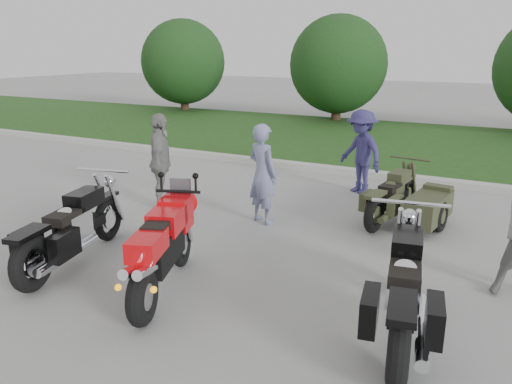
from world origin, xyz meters
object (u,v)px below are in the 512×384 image
at_px(sportbike_red, 162,247).
at_px(person_back, 161,162).
at_px(cruiser_sidecar, 412,204).
at_px(cruiser_right, 404,293).
at_px(person_stripe, 263,174).
at_px(person_denim, 361,152).
at_px(cruiser_left, 69,232).

xyz_separation_m(sportbike_red, person_back, (-2.04, 2.62, 0.27)).
bearing_deg(cruiser_sidecar, person_back, -156.77).
height_order(cruiser_right, person_stripe, person_stripe).
xyz_separation_m(person_denim, person_back, (-2.87, -2.65, 0.03)).
bearing_deg(person_back, cruiser_left, 157.14).
distance_m(cruiser_sidecar, person_stripe, 2.47).
distance_m(person_denim, person_back, 3.91).
height_order(person_stripe, person_back, person_back).
bearing_deg(cruiser_right, person_denim, 101.00).
bearing_deg(cruiser_right, person_stripe, 129.04).
xyz_separation_m(cruiser_right, cruiser_sidecar, (-0.56, 3.39, -0.12)).
xyz_separation_m(sportbike_red, cruiser_right, (2.70, 0.35, -0.10)).
distance_m(sportbike_red, cruiser_right, 2.72).
xyz_separation_m(cruiser_right, person_back, (-4.74, 2.27, 0.37)).
bearing_deg(cruiser_left, cruiser_sidecar, 31.75).
height_order(sportbike_red, person_back, person_back).
height_order(cruiser_left, cruiser_sidecar, cruiser_left).
height_order(person_stripe, person_denim, person_denim).
relative_size(cruiser_right, person_stripe, 1.49).
height_order(person_denim, person_back, person_back).
bearing_deg(person_stripe, person_back, 27.24).
height_order(sportbike_red, cruiser_sidecar, sportbike_red).
bearing_deg(cruiser_left, cruiser_right, -9.10).
distance_m(cruiser_left, person_back, 2.62).
relative_size(person_stripe, person_back, 0.96).
xyz_separation_m(cruiser_left, person_back, (-0.46, 2.55, 0.39)).
bearing_deg(cruiser_right, cruiser_sidecar, 89.56).
height_order(cruiser_sidecar, person_stripe, person_stripe).
distance_m(person_stripe, person_back, 1.95).
xyz_separation_m(cruiser_sidecar, person_stripe, (-2.24, -0.95, 0.46)).
relative_size(cruiser_sidecar, person_back, 1.19).
bearing_deg(cruiser_sidecar, cruiser_right, -72.39).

